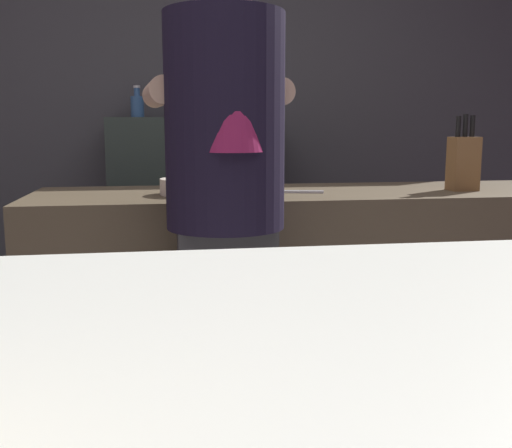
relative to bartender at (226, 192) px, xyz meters
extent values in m
cube|color=#47494B|center=(0.05, 1.88, 0.36)|extent=(5.20, 0.10, 2.70)
cube|color=#4E4230|center=(0.40, 0.46, -0.52)|extent=(2.10, 0.60, 0.93)
cube|color=#313E37|center=(0.00, 1.60, -0.38)|extent=(0.93, 0.36, 1.22)
cube|color=#302F30|center=(0.00, 0.01, -0.55)|extent=(0.28, 0.20, 0.88)
cylinder|color=black|center=(0.00, 0.01, 0.20)|extent=(0.34, 0.34, 0.60)
cone|color=#8C1E4C|center=(0.01, -0.09, 0.36)|extent=(0.18, 0.18, 0.49)
cylinder|color=#D1A98B|center=(-0.18, 0.15, 0.29)|extent=(0.11, 0.33, 0.08)
cylinder|color=#D1A98B|center=(0.15, 0.18, 0.29)|extent=(0.11, 0.33, 0.08)
cube|color=brown|center=(0.94, 0.38, 0.05)|extent=(0.10, 0.08, 0.20)
cylinder|color=black|center=(0.91, 0.38, 0.19)|extent=(0.02, 0.02, 0.08)
cylinder|color=black|center=(0.94, 0.38, 0.19)|extent=(0.02, 0.02, 0.08)
cylinder|color=black|center=(0.96, 0.38, 0.19)|extent=(0.02, 0.02, 0.08)
cylinder|color=beige|center=(-0.09, 0.41, -0.02)|extent=(0.21, 0.21, 0.06)
cube|color=silver|center=(0.28, 0.41, -0.05)|extent=(0.24, 0.09, 0.01)
cylinder|color=#386396|center=(-0.31, 1.67, 0.29)|extent=(0.07, 0.07, 0.12)
cylinder|color=#386396|center=(-0.31, 1.67, 0.37)|extent=(0.03, 0.03, 0.04)
cylinder|color=silver|center=(-0.31, 1.67, 0.40)|extent=(0.04, 0.04, 0.01)
cylinder|color=#385AA2|center=(-0.06, 1.63, 0.31)|extent=(0.05, 0.05, 0.16)
cylinder|color=#385AA2|center=(-0.06, 1.63, 0.42)|extent=(0.02, 0.02, 0.06)
cylinder|color=silver|center=(-0.06, 1.63, 0.46)|extent=(0.03, 0.03, 0.01)
camera|label=1|loc=(-0.18, -1.68, 0.18)|focal=41.39mm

